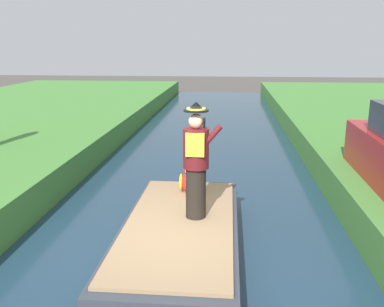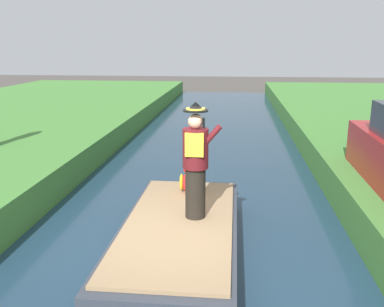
% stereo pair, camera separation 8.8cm
% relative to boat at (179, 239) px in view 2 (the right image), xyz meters
% --- Properties ---
extents(ground_plane, '(80.00, 80.00, 0.00)m').
position_rel_boat_xyz_m(ground_plane, '(0.00, -0.30, -0.40)').
color(ground_plane, '#4C4742').
extents(canal_water, '(5.77, 48.00, 0.10)m').
position_rel_boat_xyz_m(canal_water, '(0.00, -0.30, -0.35)').
color(canal_water, '#1E384C').
rests_on(canal_water, ground).
extents(boat, '(1.82, 4.21, 0.61)m').
position_rel_boat_xyz_m(boat, '(0.00, 0.00, 0.00)').
color(boat, '#333842').
rests_on(boat, canal_water).
extents(person_pirate, '(0.61, 0.42, 1.85)m').
position_rel_boat_xyz_m(person_pirate, '(0.24, 0.20, 1.23)').
color(person_pirate, black).
rests_on(person_pirate, boat).
extents(parrot_plush, '(0.36, 0.34, 0.57)m').
position_rel_boat_xyz_m(parrot_plush, '(0.01, 1.31, 0.55)').
color(parrot_plush, red).
rests_on(parrot_plush, boat).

